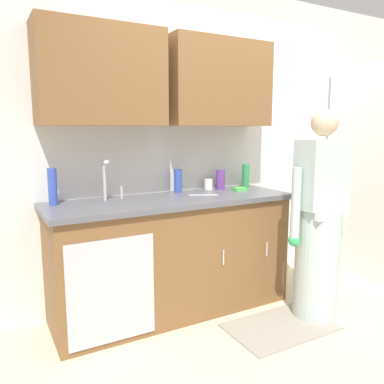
{
  "coord_description": "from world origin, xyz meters",
  "views": [
    {
      "loc": [
        -1.86,
        -1.99,
        1.48
      ],
      "look_at": [
        -0.45,
        0.55,
        1.0
      ],
      "focal_mm": 36.16,
      "sensor_mm": 36.0,
      "label": 1
    }
  ],
  "objects": [
    {
      "name": "person_at_sink",
      "position": [
        0.39,
        0.06,
        0.69
      ],
      "size": [
        0.55,
        0.34,
        1.62
      ],
      "color": "white",
      "rests_on": "ground"
    },
    {
      "name": "counter_cabinet",
      "position": [
        -0.55,
        0.7,
        0.45
      ],
      "size": [
        1.9,
        0.62,
        0.9
      ],
      "color": "brown",
      "rests_on": "ground"
    },
    {
      "name": "bottle_water_tall",
      "position": [
        -0.39,
        0.92,
        1.04
      ],
      "size": [
        0.07,
        0.07,
        0.2
      ],
      "primitive_type": "cylinder",
      "color": "#334CB2",
      "rests_on": "countertop"
    },
    {
      "name": "sponge",
      "position": [
        0.12,
        0.72,
        0.96
      ],
      "size": [
        0.11,
        0.07,
        0.03
      ],
      "primitive_type": "cube",
      "color": "#4CBF4C",
      "rests_on": "countertop"
    },
    {
      "name": "knife_on_counter",
      "position": [
        -0.28,
        0.68,
        0.94
      ],
      "size": [
        0.23,
        0.12,
        0.01
      ],
      "primitive_type": "cube",
      "rotation": [
        0.0,
        0.0,
        5.87
      ],
      "color": "silver",
      "rests_on": "countertop"
    },
    {
      "name": "countertop",
      "position": [
        -0.55,
        0.7,
        0.92
      ],
      "size": [
        1.96,
        0.66,
        0.04
      ],
      "primitive_type": "cube",
      "color": "#595960",
      "rests_on": "counter_cabinet"
    },
    {
      "name": "floor_mat",
      "position": [
        0.03,
        0.05,
        0.01
      ],
      "size": [
        0.8,
        0.5,
        0.01
      ],
      "primitive_type": "cube",
      "color": "gray",
      "rests_on": "ground"
    },
    {
      "name": "bottle_soap",
      "position": [
        -1.42,
        0.84,
        1.07
      ],
      "size": [
        0.06,
        0.06,
        0.26
      ],
      "primitive_type": "cylinder",
      "color": "#334CB2",
      "rests_on": "countertop"
    },
    {
      "name": "sink",
      "position": [
        -1.0,
        0.71,
        0.93
      ],
      "size": [
        0.5,
        0.36,
        0.35
      ],
      "color": "#B7BABF",
      "rests_on": "counter_cabinet"
    },
    {
      "name": "ground_plane",
      "position": [
        0.0,
        0.0,
        0.0
      ],
      "size": [
        9.0,
        9.0,
        0.0
      ],
      "primitive_type": "plane",
      "color": "beige"
    },
    {
      "name": "kitchen_wall_with_uppers",
      "position": [
        -0.14,
        0.99,
        1.48
      ],
      "size": [
        4.8,
        0.44,
        2.7
      ],
      "color": "silver",
      "rests_on": "ground"
    },
    {
      "name": "bottle_dish_liquid",
      "position": [
        0.28,
        0.86,
        1.05
      ],
      "size": [
        0.07,
        0.07,
        0.22
      ],
      "primitive_type": "cylinder",
      "color": "#2D8C4C",
      "rests_on": "countertop"
    },
    {
      "name": "closet_door_panel",
      "position": [
        1.45,
        0.4,
        1.05
      ],
      "size": [
        0.04,
        1.1,
        2.1
      ],
      "primitive_type": "cube",
      "rotation": [
        0.0,
        0.0,
        1.57
      ],
      "color": "silver",
      "rests_on": "ground"
    },
    {
      "name": "bottle_cleaner_spray",
      "position": [
        0.02,
        0.89,
        1.03
      ],
      "size": [
        0.08,
        0.08,
        0.17
      ],
      "primitive_type": "cylinder",
      "color": "#66388C",
      "rests_on": "countertop"
    },
    {
      "name": "cup_by_sink",
      "position": [
        -0.08,
        0.91,
        0.99
      ],
      "size": [
        0.08,
        0.08,
        0.09
      ],
      "primitive_type": "cylinder",
      "color": "white",
      "rests_on": "countertop"
    }
  ]
}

